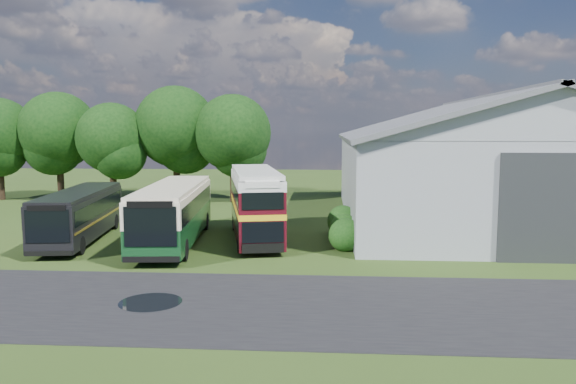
# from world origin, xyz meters

# --- Properties ---
(ground) EXTENTS (120.00, 120.00, 0.00)m
(ground) POSITION_xyz_m (0.00, 0.00, 0.00)
(ground) COLOR #263E13
(ground) RESTS_ON ground
(asphalt_road) EXTENTS (60.00, 8.00, 0.02)m
(asphalt_road) POSITION_xyz_m (3.00, -3.00, 0.00)
(asphalt_road) COLOR black
(asphalt_road) RESTS_ON ground
(puddle) EXTENTS (2.20, 2.20, 0.01)m
(puddle) POSITION_xyz_m (-1.50, -3.00, 0.00)
(puddle) COLOR black
(puddle) RESTS_ON ground
(storage_shed) EXTENTS (18.80, 24.80, 8.15)m
(storage_shed) POSITION_xyz_m (15.00, 15.98, 4.17)
(storage_shed) COLOR gray
(storage_shed) RESTS_ON ground
(tree_left_a) EXTENTS (6.46, 6.46, 9.12)m
(tree_left_a) POSITION_xyz_m (-18.00, 24.50, 5.87)
(tree_left_a) COLOR black
(tree_left_a) RESTS_ON ground
(tree_left_b) EXTENTS (5.78, 5.78, 8.16)m
(tree_left_b) POSITION_xyz_m (-13.00, 23.50, 5.25)
(tree_left_b) COLOR black
(tree_left_b) RESTS_ON ground
(tree_mid) EXTENTS (6.80, 6.80, 9.60)m
(tree_mid) POSITION_xyz_m (-8.00, 24.80, 6.18)
(tree_mid) COLOR black
(tree_mid) RESTS_ON ground
(tree_right_a) EXTENTS (6.26, 6.26, 8.83)m
(tree_right_a) POSITION_xyz_m (-3.00, 23.80, 5.69)
(tree_right_a) COLOR black
(tree_right_a) RESTS_ON ground
(shrub_front) EXTENTS (1.70, 1.70, 1.70)m
(shrub_front) POSITION_xyz_m (5.60, 6.00, 0.00)
(shrub_front) COLOR #194714
(shrub_front) RESTS_ON ground
(shrub_mid) EXTENTS (1.60, 1.60, 1.60)m
(shrub_mid) POSITION_xyz_m (5.60, 8.00, 0.00)
(shrub_mid) COLOR #194714
(shrub_mid) RESTS_ON ground
(shrub_back) EXTENTS (1.80, 1.80, 1.80)m
(shrub_back) POSITION_xyz_m (5.60, 10.00, 0.00)
(shrub_back) COLOR #194714
(shrub_back) RESTS_ON ground
(bus_green_single) EXTENTS (3.64, 11.51, 3.12)m
(bus_green_single) POSITION_xyz_m (-3.40, 7.11, 1.66)
(bus_green_single) COLOR black
(bus_green_single) RESTS_ON ground
(bus_maroon_double) EXTENTS (4.06, 9.26, 3.86)m
(bus_maroon_double) POSITION_xyz_m (0.79, 8.29, 1.93)
(bus_maroon_double) COLOR black
(bus_maroon_double) RESTS_ON ground
(bus_dark_single) EXTENTS (3.62, 10.12, 2.73)m
(bus_dark_single) POSITION_xyz_m (-8.66, 7.44, 1.45)
(bus_dark_single) COLOR black
(bus_dark_single) RESTS_ON ground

